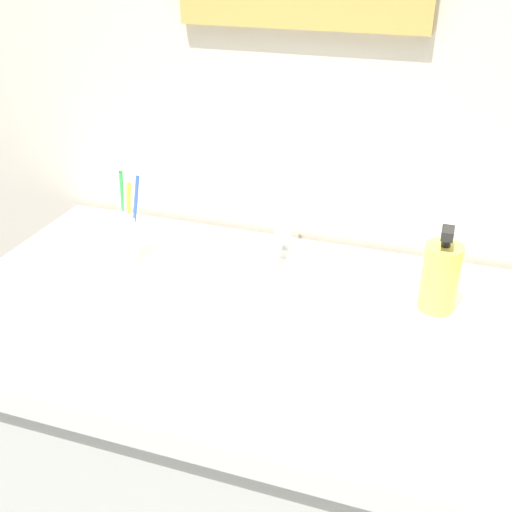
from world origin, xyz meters
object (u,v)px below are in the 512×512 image
(toothbrush_cup, at_px, (121,239))
(faucet, at_px, (284,232))
(toothbrush_white, at_px, (126,199))
(toothbrush_blue, at_px, (135,206))
(soap_dispenser, at_px, (440,276))
(toothbrush_green, at_px, (123,201))
(toothbrush_yellow, at_px, (129,208))

(toothbrush_cup, bearing_deg, faucet, 22.13)
(toothbrush_white, bearing_deg, toothbrush_cup, -99.82)
(toothbrush_blue, height_order, soap_dispenser, toothbrush_blue)
(toothbrush_green, bearing_deg, toothbrush_blue, -27.70)
(toothbrush_cup, bearing_deg, toothbrush_green, 98.38)
(toothbrush_white, relative_size, toothbrush_yellow, 1.16)
(toothbrush_white, relative_size, soap_dispenser, 1.29)
(toothbrush_white, height_order, soap_dispenser, toothbrush_white)
(toothbrush_cup, height_order, toothbrush_white, toothbrush_white)
(soap_dispenser, bearing_deg, toothbrush_cup, -178.08)
(toothbrush_yellow, xyz_separation_m, soap_dispenser, (0.60, -0.00, -0.04))
(toothbrush_blue, bearing_deg, soap_dispenser, 1.21)
(toothbrush_yellow, bearing_deg, toothbrush_cup, -118.85)
(faucet, relative_size, toothbrush_cup, 1.45)
(toothbrush_white, bearing_deg, toothbrush_blue, -30.05)
(toothbrush_blue, height_order, toothbrush_yellow, toothbrush_blue)
(toothbrush_yellow, relative_size, soap_dispenser, 1.11)
(toothbrush_cup, relative_size, soap_dispenser, 0.59)
(toothbrush_cup, relative_size, toothbrush_white, 0.46)
(toothbrush_blue, bearing_deg, toothbrush_green, 152.30)
(faucet, height_order, toothbrush_green, toothbrush_green)
(faucet, bearing_deg, toothbrush_yellow, -160.87)
(toothbrush_white, distance_m, toothbrush_blue, 0.04)
(toothbrush_yellow, bearing_deg, faucet, 19.13)
(toothbrush_white, height_order, toothbrush_green, toothbrush_white)
(toothbrush_green, xyz_separation_m, toothbrush_yellow, (0.02, -0.01, -0.01))
(toothbrush_yellow, bearing_deg, toothbrush_white, 152.47)
(toothbrush_cup, distance_m, toothbrush_blue, 0.08)
(toothbrush_blue, relative_size, toothbrush_yellow, 1.14)
(toothbrush_white, relative_size, toothbrush_green, 1.05)
(faucet, distance_m, toothbrush_green, 0.33)
(faucet, relative_size, toothbrush_yellow, 0.77)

